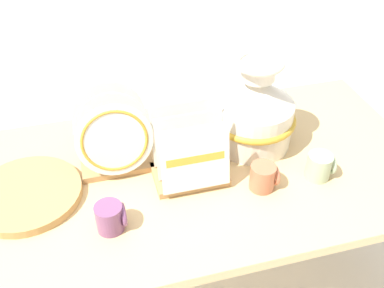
# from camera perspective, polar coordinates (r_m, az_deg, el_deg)

# --- Properties ---
(ground_plane) EXTENTS (14.00, 14.00, 0.00)m
(ground_plane) POSITION_cam_1_polar(r_m,az_deg,el_deg) (1.91, 0.00, -17.12)
(ground_plane) COLOR silver
(display_table) EXTENTS (1.54, 0.79, 0.61)m
(display_table) POSITION_cam_1_polar(r_m,az_deg,el_deg) (1.49, 0.00, -5.17)
(display_table) COLOR tan
(display_table) RESTS_ON ground_plane
(ceramic_vase) EXTENTS (0.28, 0.28, 0.32)m
(ceramic_vase) POSITION_cam_1_polar(r_m,az_deg,el_deg) (1.50, 7.93, 4.35)
(ceramic_vase) COLOR silver
(ceramic_vase) RESTS_ON display_table
(dish_rack_round_plates) EXTENTS (0.24, 0.18, 0.26)m
(dish_rack_round_plates) POSITION_cam_1_polar(r_m,az_deg,el_deg) (1.43, -9.89, 0.34)
(dish_rack_round_plates) COLOR tan
(dish_rack_round_plates) RESTS_ON display_table
(dish_rack_square_plates) EXTENTS (0.23, 0.17, 0.23)m
(dish_rack_square_plates) POSITION_cam_1_polar(r_m,az_deg,el_deg) (1.38, -0.31, -1.90)
(dish_rack_square_plates) COLOR tan
(dish_rack_square_plates) RESTS_ON display_table
(wicker_charger_stack) EXTENTS (0.33, 0.33, 0.03)m
(wicker_charger_stack) POSITION_cam_1_polar(r_m,az_deg,el_deg) (1.44, -20.21, -5.99)
(wicker_charger_stack) COLOR tan
(wicker_charger_stack) RESTS_ON display_table
(mug_sage_glaze) EXTENTS (0.08, 0.08, 0.08)m
(mug_sage_glaze) POSITION_cam_1_polar(r_m,az_deg,el_deg) (1.46, 15.96, -2.69)
(mug_sage_glaze) COLOR #9EB28E
(mug_sage_glaze) RESTS_ON display_table
(mug_plum_glaze) EXTENTS (0.08, 0.08, 0.08)m
(mug_plum_glaze) POSITION_cam_1_polar(r_m,az_deg,el_deg) (1.27, -10.24, -9.14)
(mug_plum_glaze) COLOR #7A4770
(mug_plum_glaze) RESTS_ON display_table
(mug_terracotta_glaze) EXTENTS (0.08, 0.08, 0.08)m
(mug_terracotta_glaze) POSITION_cam_1_polar(r_m,az_deg,el_deg) (1.38, 9.10, -4.13)
(mug_terracotta_glaze) COLOR #B76647
(mug_terracotta_glaze) RESTS_ON display_table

